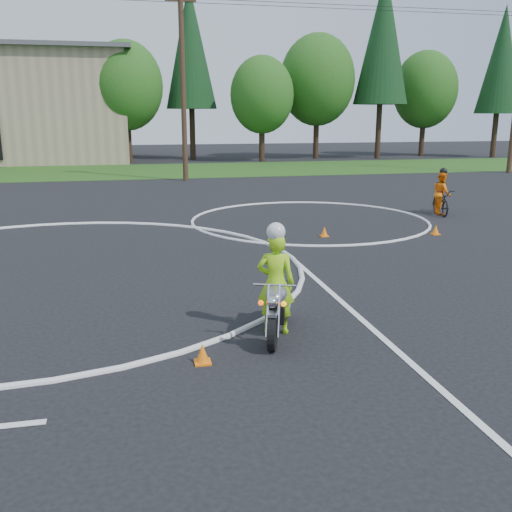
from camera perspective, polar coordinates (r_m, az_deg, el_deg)
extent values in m
plane|color=black|center=(11.26, -22.63, -5.49)|extent=(120.00, 120.00, 0.00)
cube|color=#1E4714|center=(37.69, -15.56, 8.11)|extent=(120.00, 10.00, 0.02)
torus|color=silver|center=(14.09, -20.55, -1.47)|extent=(12.12, 12.12, 0.12)
torus|color=silver|center=(19.69, 5.31, 3.58)|extent=(8.10, 8.10, 0.10)
cube|color=silver|center=(9.95, 11.54, -7.14)|extent=(0.12, 10.00, 0.01)
cylinder|color=black|center=(8.83, 1.67, -7.67)|extent=(0.31, 0.58, 0.58)
cylinder|color=black|center=(10.09, 2.49, -4.87)|extent=(0.31, 0.58, 0.58)
cube|color=black|center=(9.47, 2.14, -5.53)|extent=(0.43, 0.59, 0.29)
ellipsoid|color=#98999D|center=(9.17, 2.05, -3.78)|extent=(0.53, 0.70, 0.27)
cube|color=black|center=(9.64, 2.33, -3.14)|extent=(0.43, 0.63, 0.10)
cylinder|color=white|center=(8.79, 1.18, -5.42)|extent=(0.16, 0.34, 0.77)
cylinder|color=white|center=(8.78, 2.30, -5.47)|extent=(0.16, 0.34, 0.77)
cube|color=white|center=(8.71, 1.67, -5.84)|extent=(0.20, 0.24, 0.05)
cylinder|color=silver|center=(8.83, 1.87, -2.92)|extent=(0.64, 0.26, 0.03)
sphere|color=silver|center=(8.56, 1.62, -4.62)|extent=(0.17, 0.17, 0.17)
sphere|color=#FF500C|center=(8.61, 0.49, -4.71)|extent=(0.09, 0.09, 0.09)
sphere|color=orange|center=(8.57, 2.79, -4.81)|extent=(0.09, 0.09, 0.09)
cylinder|color=silver|center=(9.85, 3.26, -5.35)|extent=(0.33, 0.75, 0.08)
imported|color=#97DE17|center=(9.37, 1.99, -2.75)|extent=(0.72, 0.59, 1.70)
sphere|color=silver|center=(9.11, 2.01, 2.43)|extent=(0.31, 0.31, 0.31)
imported|color=black|center=(21.87, 18.02, 5.20)|extent=(0.99, 1.85, 0.92)
imported|color=orange|center=(21.83, 18.08, 5.99)|extent=(0.73, 0.86, 1.53)
sphere|color=black|center=(21.74, 18.24, 8.04)|extent=(0.27, 0.27, 0.27)
cone|color=orange|center=(8.48, -5.38, -9.69)|extent=(0.22, 0.22, 0.30)
cube|color=orange|center=(8.53, -5.36, -10.52)|extent=(0.24, 0.24, 0.03)
cone|color=orange|center=(18.10, 17.53, 2.52)|extent=(0.22, 0.22, 0.30)
cube|color=orange|center=(18.12, 17.50, 2.11)|extent=(0.24, 0.24, 0.03)
cone|color=orange|center=(24.28, 17.92, 5.28)|extent=(0.22, 0.22, 0.30)
cube|color=orange|center=(24.30, 17.89, 4.97)|extent=(0.24, 0.24, 0.03)
cone|color=orange|center=(17.11, 6.85, 2.44)|extent=(0.22, 0.22, 0.30)
cube|color=orange|center=(17.14, 6.83, 2.00)|extent=(0.24, 0.24, 0.03)
cylinder|color=#382619|center=(44.51, -12.62, 11.19)|extent=(0.44, 0.44, 3.24)
ellipsoid|color=#1E5116|center=(44.51, -12.90, 16.28)|extent=(5.40, 5.40, 6.48)
cylinder|color=#382619|center=(46.75, -6.37, 11.99)|extent=(0.44, 0.44, 3.96)
cone|color=black|center=(46.99, -6.60, 20.13)|extent=(3.96, 3.96, 9.35)
cylinder|color=#382619|center=(44.62, 0.59, 11.29)|extent=(0.44, 0.44, 2.88)
ellipsoid|color=#1E5116|center=(44.59, 0.60, 15.81)|extent=(4.80, 4.80, 5.76)
cylinder|color=#382619|center=(47.86, 6.02, 11.83)|extent=(0.44, 0.44, 3.60)
ellipsoid|color=#1E5116|center=(47.90, 6.16, 17.10)|extent=(6.00, 6.00, 7.20)
cylinder|color=#382619|center=(48.72, 12.13, 12.07)|extent=(0.44, 0.44, 4.32)
cone|color=black|center=(49.05, 12.59, 20.56)|extent=(4.32, 4.32, 10.20)
cylinder|color=#382619|center=(52.73, 16.26, 11.36)|extent=(0.44, 0.44, 3.24)
ellipsoid|color=#1E5116|center=(52.73, 16.57, 15.65)|extent=(5.40, 5.40, 6.48)
cylinder|color=#382619|center=(52.76, 22.72, 11.05)|extent=(0.44, 0.44, 3.60)
cone|color=black|center=(52.90, 23.36, 17.58)|extent=(3.60, 3.60, 8.50)
cylinder|color=#382619|center=(45.70, -17.71, 10.71)|extent=(0.44, 0.44, 2.88)
ellipsoid|color=#1E5116|center=(45.68, -18.04, 15.11)|extent=(4.80, 4.80, 5.76)
cylinder|color=#473321|center=(31.63, -7.31, 16.52)|extent=(0.28, 0.28, 10.00)
cube|color=#473321|center=(32.10, -7.56, 24.03)|extent=(1.60, 0.12, 0.12)
cylinder|color=black|center=(33.95, 11.16, 23.34)|extent=(20.00, 0.02, 0.02)
cylinder|color=black|center=(34.96, 10.39, 23.09)|extent=(20.00, 0.02, 0.02)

